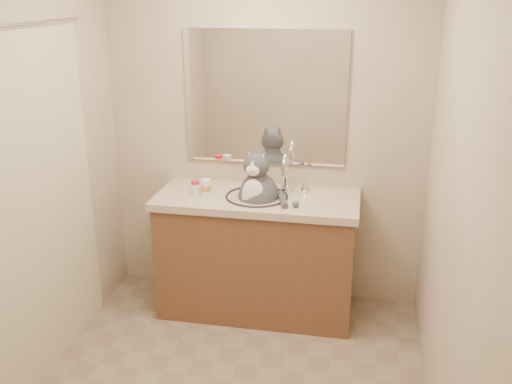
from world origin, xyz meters
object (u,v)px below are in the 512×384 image
pill_bottle_orange (206,187)px  pill_bottle_redcap (195,187)px  cat (258,195)px  grey_canister (205,183)px

pill_bottle_orange → pill_bottle_redcap: bearing=-166.9°
cat → pill_bottle_redcap: (-0.42, -0.02, 0.03)m
pill_bottle_redcap → grey_canister: bearing=75.3°
cat → pill_bottle_redcap: cat is taller
pill_bottle_redcap → cat: bearing=2.6°
cat → pill_bottle_orange: 0.35m
cat → pill_bottle_redcap: bearing=-167.7°
pill_bottle_orange → grey_canister: size_ratio=1.33×
cat → pill_bottle_redcap: 0.42m
pill_bottle_redcap → grey_canister: (0.03, 0.12, -0.01)m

